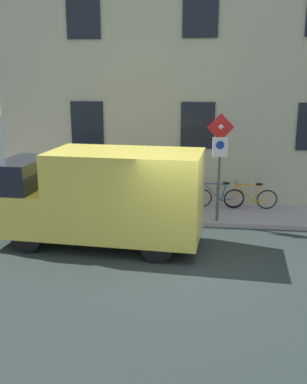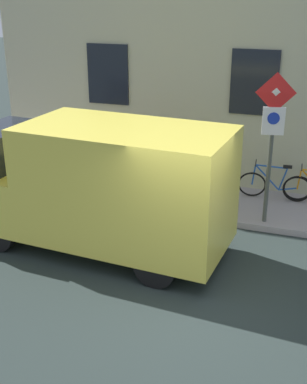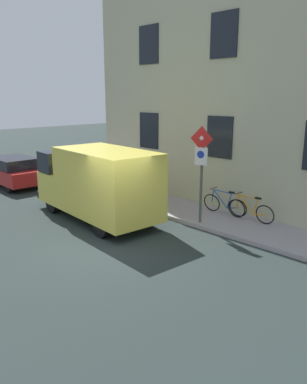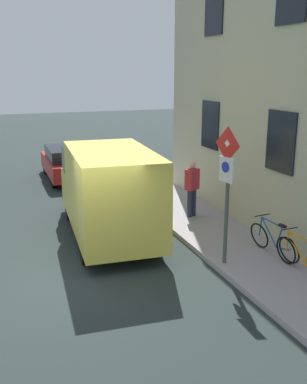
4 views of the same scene
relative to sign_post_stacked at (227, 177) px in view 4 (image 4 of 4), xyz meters
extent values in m
plane|color=#242E2C|center=(-3.01, 0.68, -2.19)|extent=(80.00, 80.00, 0.00)
cube|color=#9D979C|center=(0.84, 0.68, -2.12)|extent=(2.10, 15.41, 0.14)
cube|color=#B5B696|center=(2.24, 0.68, 2.12)|extent=(0.70, 13.41, 8.63)
cube|color=black|center=(1.87, 0.68, 0.57)|extent=(0.06, 1.10, 1.50)
cube|color=black|center=(1.87, 4.37, 0.57)|extent=(0.06, 1.10, 1.50)
cube|color=black|center=(1.87, 4.37, 4.02)|extent=(0.06, 1.10, 1.50)
cylinder|color=#474C47|center=(0.04, 0.01, -0.54)|extent=(0.09, 0.09, 3.01)
pyramid|color=silver|center=(-0.04, -0.01, 0.71)|extent=(0.14, 0.50, 0.50)
pyramid|color=red|center=(-0.04, -0.01, 0.71)|extent=(0.13, 0.55, 0.56)
cube|color=white|center=(-0.02, 0.00, 0.16)|extent=(0.13, 0.44, 0.56)
cylinder|color=#1933B2|center=(-0.05, 0.00, 0.22)|extent=(0.06, 0.24, 0.24)
cube|color=#E1CF4B|center=(-1.96, 2.37, -0.78)|extent=(2.27, 3.93, 2.18)
cube|color=#E1CF4B|center=(-1.78, 4.97, -1.32)|extent=(2.10, 1.54, 1.10)
cube|color=black|center=(-1.76, 5.18, -0.42)|extent=(1.99, 1.12, 0.84)
cube|color=black|center=(-1.72, 5.71, -1.69)|extent=(2.01, 0.30, 0.28)
cylinder|color=black|center=(-2.67, 4.79, -1.81)|extent=(0.27, 0.77, 0.76)
cylinder|color=black|center=(-0.92, 4.67, -1.81)|extent=(0.27, 0.77, 0.76)
cylinder|color=black|center=(-2.91, 1.48, -1.81)|extent=(0.27, 0.77, 0.76)
cylinder|color=black|center=(-1.16, 1.35, -1.81)|extent=(0.27, 0.77, 0.76)
cube|color=#AB1E1D|center=(-1.76, 10.12, -1.61)|extent=(1.79, 4.02, 0.64)
cube|color=black|center=(-1.77, 9.92, -1.11)|extent=(1.64, 2.42, 0.60)
cylinder|color=black|center=(-2.52, 11.44, -1.89)|extent=(0.19, 0.60, 0.60)
cylinder|color=black|center=(-0.97, 11.43, -1.89)|extent=(0.19, 0.60, 0.60)
cylinder|color=black|center=(-2.55, 8.80, -1.89)|extent=(0.19, 0.60, 0.60)
cylinder|color=black|center=(-1.00, 8.79, -1.89)|extent=(0.19, 0.60, 0.60)
torus|color=black|center=(1.31, -0.56, -1.72)|extent=(0.17, 0.67, 0.66)
cylinder|color=orange|center=(1.33, -0.89, -1.51)|extent=(0.07, 0.60, 0.60)
cylinder|color=orange|center=(1.33, -0.97, -1.24)|extent=(0.07, 0.73, 0.07)
cylinder|color=orange|center=(1.31, -0.58, -1.47)|extent=(0.04, 0.09, 0.50)
cylinder|color=#262626|center=(1.31, -0.61, -1.17)|extent=(0.46, 0.05, 0.03)
torus|color=black|center=(1.28, 0.48, -1.72)|extent=(0.24, 0.67, 0.65)
torus|color=black|center=(1.39, -0.56, -1.72)|extent=(0.24, 0.67, 0.65)
cylinder|color=#2054AF|center=(1.32, 0.15, -1.51)|extent=(0.10, 0.60, 0.60)
cylinder|color=#2054AF|center=(1.32, 0.07, -1.24)|extent=(0.11, 0.73, 0.07)
cylinder|color=#2054AF|center=(1.35, -0.22, -1.53)|extent=(0.05, 0.19, 0.55)
cylinder|color=#2054AF|center=(1.37, -0.35, -1.76)|extent=(0.08, 0.43, 0.12)
cylinder|color=#2054AF|center=(1.29, 0.46, -1.47)|extent=(0.04, 0.09, 0.50)
cube|color=black|center=(1.36, -0.29, -1.22)|extent=(0.10, 0.21, 0.06)
cylinder|color=#262626|center=(1.29, 0.43, -1.17)|extent=(0.46, 0.08, 0.03)
cylinder|color=#262B47|center=(0.70, 3.32, -1.62)|extent=(0.16, 0.16, 0.85)
cylinder|color=#262B47|center=(0.86, 3.40, -1.62)|extent=(0.16, 0.16, 0.85)
cube|color=#BA2A39|center=(0.78, 3.36, -0.89)|extent=(0.47, 0.41, 0.62)
sphere|color=beige|center=(0.78, 3.36, -0.44)|extent=(0.22, 0.22, 0.22)
camera|label=1|loc=(-12.58, 0.40, 2.07)|focal=41.11mm
camera|label=2|loc=(-10.02, -0.93, 2.60)|focal=47.19mm
camera|label=3|loc=(-9.51, -7.59, 2.05)|focal=35.91mm
camera|label=4|loc=(-4.88, -8.36, 2.27)|focal=41.77mm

